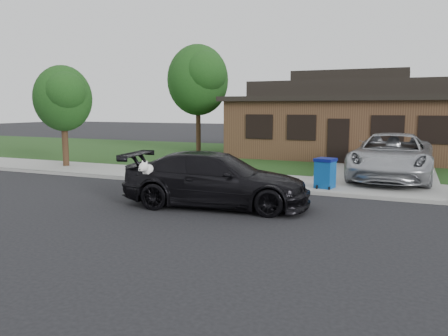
% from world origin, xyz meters
% --- Properties ---
extents(ground, '(120.00, 120.00, 0.00)m').
position_xyz_m(ground, '(0.00, 0.00, 0.00)').
color(ground, black).
rests_on(ground, ground).
extents(sidewalk, '(60.00, 3.00, 0.12)m').
position_xyz_m(sidewalk, '(0.00, 5.00, 0.06)').
color(sidewalk, gray).
rests_on(sidewalk, ground).
extents(curb, '(60.00, 0.12, 0.12)m').
position_xyz_m(curb, '(0.00, 3.50, 0.06)').
color(curb, gray).
rests_on(curb, ground).
extents(lawn, '(60.00, 13.00, 0.13)m').
position_xyz_m(lawn, '(0.00, 13.00, 0.07)').
color(lawn, '#193814').
rests_on(lawn, ground).
extents(driveway, '(4.50, 13.00, 0.14)m').
position_xyz_m(driveway, '(6.00, 10.00, 0.07)').
color(driveway, gray).
rests_on(driveway, ground).
extents(sedan, '(5.57, 2.89, 1.54)m').
position_xyz_m(sedan, '(2.14, 0.76, 0.77)').
color(sedan, black).
rests_on(sedan, ground).
extents(minivan, '(3.00, 6.20, 1.70)m').
position_xyz_m(minivan, '(6.58, 7.18, 0.99)').
color(minivan, '#A5A7AC').
rests_on(minivan, driveway).
extents(recycling_bin, '(0.73, 0.73, 1.02)m').
position_xyz_m(recycling_bin, '(4.63, 4.11, 0.63)').
color(recycling_bin, '#0C458E').
rests_on(recycling_bin, sidewalk).
extents(house, '(12.60, 8.60, 4.65)m').
position_xyz_m(house, '(4.00, 15.00, 2.13)').
color(house, '#422B1C').
rests_on(house, ground).
extents(tree_0, '(3.78, 3.60, 6.34)m').
position_xyz_m(tree_0, '(-4.34, 12.88, 4.48)').
color(tree_0, '#332114').
rests_on(tree_0, ground).
extents(tree_2, '(2.73, 2.60, 4.59)m').
position_xyz_m(tree_2, '(-7.38, 5.11, 3.27)').
color(tree_2, '#332114').
rests_on(tree_2, ground).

